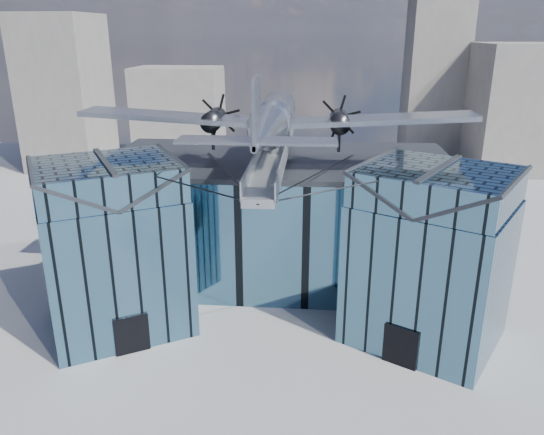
{
  "coord_description": "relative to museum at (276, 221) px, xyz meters",
  "views": [
    {
      "loc": [
        2.9,
        -33.11,
        19.68
      ],
      "look_at": [
        0.0,
        2.0,
        7.2
      ],
      "focal_mm": 35.0,
      "sensor_mm": 36.0,
      "label": 1
    }
  ],
  "objects": [
    {
      "name": "ground_plane",
      "position": [
        -0.0,
        -5.82,
        -5.54
      ],
      "size": [
        120.0,
        120.0,
        0.0
      ],
      "primitive_type": "plane",
      "color": "gray"
    },
    {
      "name": "museum",
      "position": [
        0.0,
        0.0,
        0.0
      ],
      "size": [
        32.88,
        24.5,
        17.6
      ],
      "color": "teal",
      "rests_on": "ground"
    },
    {
      "name": "bg_towers",
      "position": [
        1.45,
        44.67,
        4.47
      ],
      "size": [
        77.0,
        24.5,
        26.0
      ],
      "color": "slate",
      "rests_on": "ground"
    }
  ]
}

